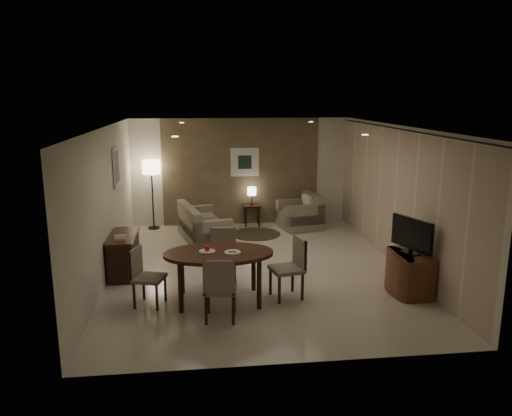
{
  "coord_description": "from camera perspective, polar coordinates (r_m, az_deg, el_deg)",
  "views": [
    {
      "loc": [
        -1.09,
        -9.03,
        3.27
      ],
      "look_at": [
        0.0,
        0.2,
        1.15
      ],
      "focal_mm": 35.0,
      "sensor_mm": 36.0,
      "label": 1
    }
  ],
  "objects": [
    {
      "name": "curtain_wall",
      "position": [
        9.98,
        15.61,
        1.1
      ],
      "size": [
        0.08,
        6.7,
        2.58
      ],
      "primitive_type": null,
      "color": "beige",
      "rests_on": "wall_right"
    },
    {
      "name": "downlight_fr",
      "position": [
        11.13,
        6.29,
        9.76
      ],
      "size": [
        0.1,
        0.1,
        0.01
      ],
      "primitive_type": "cylinder",
      "color": "white",
      "rests_on": "ceiling"
    },
    {
      "name": "art_left_canvas",
      "position": [
        10.46,
        -15.61,
        4.57
      ],
      "size": [
        0.01,
        0.46,
        0.64
      ],
      "primitive_type": "cube",
      "color": "gray",
      "rests_on": "wall_left"
    },
    {
      "name": "downlight_nl",
      "position": [
        7.26,
        -9.24,
        8.06
      ],
      "size": [
        0.1,
        0.1,
        0.01
      ],
      "primitive_type": "cylinder",
      "color": "white",
      "rests_on": "ceiling"
    },
    {
      "name": "curtain_rod",
      "position": [
        9.81,
        16.07,
        8.67
      ],
      "size": [
        0.03,
        6.8,
        0.03
      ],
      "primitive_type": "cylinder",
      "rotation": [
        1.57,
        0.0,
        0.0
      ],
      "color": "black",
      "rests_on": "wall_right"
    },
    {
      "name": "dining_table",
      "position": [
        8.11,
        -4.24,
        -7.83
      ],
      "size": [
        1.75,
        1.09,
        0.82
      ],
      "primitive_type": null,
      "color": "#432215",
      "rests_on": "floor"
    },
    {
      "name": "sofa",
      "position": [
        11.47,
        -5.97,
        -1.69
      ],
      "size": [
        1.89,
        1.26,
        0.81
      ],
      "primitive_type": null,
      "rotation": [
        0.0,
        0.0,
        1.82
      ],
      "color": "gray",
      "rests_on": "floor"
    },
    {
      "name": "flat_tv",
      "position": [
        8.59,
        17.38,
        -2.93
      ],
      "size": [
        0.36,
        0.85,
        0.6
      ],
      "primitive_type": null,
      "rotation": [
        0.0,
        0.0,
        0.35
      ],
      "color": "black",
      "rests_on": "tv_cabinet"
    },
    {
      "name": "floor_lamp",
      "position": [
        12.55,
        -11.74,
        1.49
      ],
      "size": [
        0.43,
        0.43,
        1.71
      ],
      "primitive_type": null,
      "color": "#FFE5B7",
      "rests_on": "floor"
    },
    {
      "name": "chair_left",
      "position": [
        8.09,
        -12.09,
        -7.75
      ],
      "size": [
        0.56,
        0.56,
        0.93
      ],
      "primitive_type": null,
      "rotation": [
        0.0,
        0.0,
        1.27
      ],
      "color": "gray",
      "rests_on": "floor"
    },
    {
      "name": "round_rug",
      "position": [
        11.97,
        -0.03,
        -2.98
      ],
      "size": [
        1.18,
        1.18,
        0.01
      ],
      "primitive_type": "cylinder",
      "color": "#473B27",
      "rests_on": "floor"
    },
    {
      "name": "plate_a",
      "position": [
        8.02,
        -5.6,
        -4.95
      ],
      "size": [
        0.26,
        0.26,
        0.02
      ],
      "primitive_type": "cylinder",
      "color": "white",
      "rests_on": "dining_table"
    },
    {
      "name": "side_table",
      "position": [
        12.7,
        -0.47,
        -0.81
      ],
      "size": [
        0.42,
        0.42,
        0.54
      ],
      "primitive_type": null,
      "color": "black",
      "rests_on": "floor"
    },
    {
      "name": "console_desk",
      "position": [
        9.59,
        -14.86,
        -5.18
      ],
      "size": [
        0.48,
        1.2,
        0.75
      ],
      "primitive_type": null,
      "color": "#432215",
      "rests_on": "floor"
    },
    {
      "name": "armchair",
      "position": [
        12.44,
        5.03,
        -0.41
      ],
      "size": [
        1.11,
        1.15,
        0.86
      ],
      "primitive_type": null,
      "rotation": [
        0.0,
        0.0,
        -1.34
      ],
      "color": "gray",
      "rests_on": "floor"
    },
    {
      "name": "chair_far",
      "position": [
        8.69,
        -3.79,
        -5.8
      ],
      "size": [
        0.52,
        0.52,
        0.99
      ],
      "primitive_type": null,
      "rotation": [
        0.0,
        0.0,
        -0.08
      ],
      "color": "gray",
      "rests_on": "floor"
    },
    {
      "name": "chair_near",
      "position": [
        7.46,
        -4.12,
        -9.07
      ],
      "size": [
        0.53,
        0.53,
        0.98
      ],
      "primitive_type": null,
      "rotation": [
        0.0,
        0.0,
        3.03
      ],
      "color": "gray",
      "rests_on": "floor"
    },
    {
      "name": "art_back_frame",
      "position": [
        12.66,
        -1.29,
        5.26
      ],
      "size": [
        0.72,
        0.03,
        0.72
      ],
      "primitive_type": "cube",
      "color": "silver",
      "rests_on": "wall_back"
    },
    {
      "name": "table_lamp",
      "position": [
        12.6,
        -0.48,
        1.49
      ],
      "size": [
        0.22,
        0.22,
        0.5
      ],
      "primitive_type": null,
      "color": "#FFEAC1",
      "rests_on": "side_table"
    },
    {
      "name": "telephone",
      "position": [
        9.18,
        -15.27,
        -3.23
      ],
      "size": [
        0.2,
        0.14,
        0.09
      ],
      "primitive_type": null,
      "color": "white",
      "rests_on": "console_desk"
    },
    {
      "name": "taupe_accent",
      "position": [
        12.71,
        -1.75,
        4.15
      ],
      "size": [
        3.96,
        0.03,
        2.7
      ],
      "primitive_type": "cube",
      "color": "#716646",
      "rests_on": "wall_back"
    },
    {
      "name": "napkin",
      "position": [
        7.93,
        -2.69,
        -4.92
      ],
      "size": [
        0.12,
        0.08,
        0.03
      ],
      "primitive_type": "cube",
      "color": "white",
      "rests_on": "plate_b"
    },
    {
      "name": "room_shell",
      "position": [
        9.69,
        -0.14,
        1.42
      ],
      "size": [
        5.5,
        7.0,
        2.7
      ],
      "color": "beige",
      "rests_on": "ground"
    },
    {
      "name": "chair_right",
      "position": [
        8.2,
        3.49,
        -6.9
      ],
      "size": [
        0.58,
        0.58,
        1.0
      ],
      "primitive_type": null,
      "rotation": [
        0.0,
        0.0,
        -1.35
      ],
      "color": "gray",
      "rests_on": "floor"
    },
    {
      "name": "plate_b",
      "position": [
        7.94,
        -2.68,
        -5.08
      ],
      "size": [
        0.26,
        0.26,
        0.02
      ],
      "primitive_type": "cylinder",
      "color": "white",
      "rests_on": "dining_table"
    },
    {
      "name": "fruit_apple",
      "position": [
        8.0,
        -5.61,
        -4.58
      ],
      "size": [
        0.09,
        0.09,
        0.09
      ],
      "primitive_type": "sphere",
      "color": "#CA1744",
      "rests_on": "plate_a"
    },
    {
      "name": "downlight_fl",
      "position": [
        10.85,
        -8.48,
        9.62
      ],
      "size": [
        0.1,
        0.1,
        0.01
      ],
      "primitive_type": "cylinder",
      "color": "white",
      "rests_on": "ceiling"
    },
    {
      "name": "art_left_frame",
      "position": [
        10.46,
        -15.69,
        4.56
      ],
      "size": [
        0.03,
        0.6,
        0.8
      ],
      "primitive_type": "cube",
      "color": "silver",
      "rests_on": "wall_left"
    },
    {
      "name": "downlight_nr",
      "position": [
        7.67,
        12.36,
        8.18
      ],
      "size": [
        0.1,
        0.1,
        0.01
      ],
      "primitive_type": "cylinder",
      "color": "white",
      "rests_on": "ceiling"
    },
    {
      "name": "tv_cabinet",
      "position": [
        8.8,
        17.21,
        -7.13
      ],
      "size": [
        0.48,
        0.9,
        0.7
      ],
      "primitive_type": null,
      "color": "brown",
      "rests_on": "floor"
    },
    {
      "name": "art_back_canvas",
      "position": [
        12.64,
        -1.29,
        5.25
      ],
      "size": [
        0.34,
        0.01,
        0.34
      ],
      "primitive_type": "cube",
      "color": "black",
      "rests_on": "wall_back"
    }
  ]
}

